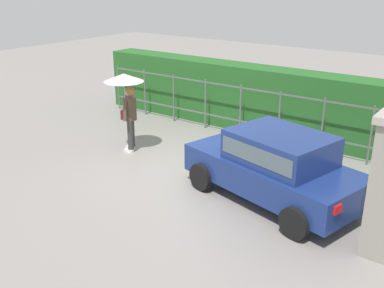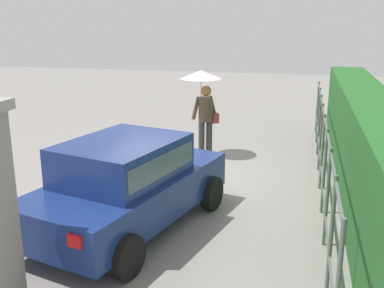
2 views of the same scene
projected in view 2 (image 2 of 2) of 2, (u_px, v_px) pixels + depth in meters
The scene contains 5 objects.
ground_plane at pixel (169, 178), 9.60m from camera, with size 40.00×40.00×0.00m, color gray.
car at pixel (127, 181), 7.08m from camera, with size 3.99×2.57×1.48m.
pedestrian at pixel (203, 93), 10.87m from camera, with size 1.00×1.00×2.08m.
fence_section at pixel (322, 148), 8.79m from camera, with size 9.67×0.05×1.50m.
hedge_row at pixel (365, 145), 8.58m from camera, with size 10.62×0.90×1.90m, color #235B23.
Camera 2 is at (8.69, 2.64, 3.24)m, focal length 42.46 mm.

